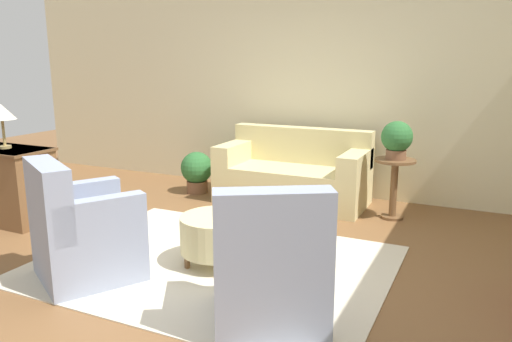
# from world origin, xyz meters

# --- Properties ---
(ground_plane) EXTENTS (16.00, 16.00, 0.00)m
(ground_plane) POSITION_xyz_m (0.00, 0.00, 0.00)
(ground_plane) COLOR brown
(wall_back) EXTENTS (9.48, 0.12, 2.80)m
(wall_back) POSITION_xyz_m (0.00, 2.80, 1.40)
(wall_back) COLOR beige
(wall_back) RESTS_ON ground_plane
(rug) EXTENTS (2.99, 2.30, 0.01)m
(rug) POSITION_xyz_m (0.00, 0.00, 0.01)
(rug) COLOR beige
(rug) RESTS_ON ground_plane
(couch) EXTENTS (1.84, 0.87, 0.91)m
(couch) POSITION_xyz_m (-0.09, 2.17, 0.34)
(couch) COLOR beige
(couch) RESTS_ON ground_plane
(armchair_left) EXTENTS (1.02, 1.02, 0.99)m
(armchair_left) POSITION_xyz_m (-0.84, -0.70, 0.39)
(armchair_left) COLOR #8E99B2
(armchair_left) RESTS_ON rug
(armchair_right) EXTENTS (1.02, 1.02, 0.99)m
(armchair_right) POSITION_xyz_m (0.84, -0.70, 0.39)
(armchair_right) COLOR #8E99B2
(armchair_right) RESTS_ON rug
(ottoman_table) EXTENTS (0.66, 0.66, 0.44)m
(ottoman_table) POSITION_xyz_m (0.03, 0.02, 0.29)
(ottoman_table) COLOR beige
(ottoman_table) RESTS_ON rug
(side_table) EXTENTS (0.45, 0.45, 0.69)m
(side_table) POSITION_xyz_m (1.17, 2.01, 0.45)
(side_table) COLOR brown
(side_table) RESTS_ON ground_plane
(dresser) EXTENTS (0.96, 0.57, 0.83)m
(dresser) POSITION_xyz_m (-2.64, 0.09, 0.43)
(dresser) COLOR brown
(dresser) RESTS_ON ground_plane
(potted_plant_on_side_table) EXTENTS (0.34, 0.34, 0.43)m
(potted_plant_on_side_table) POSITION_xyz_m (1.17, 2.01, 0.92)
(potted_plant_on_side_table) COLOR brown
(potted_plant_on_side_table) RESTS_ON side_table
(potted_plant_floor) EXTENTS (0.43, 0.43, 0.56)m
(potted_plant_floor) POSITION_xyz_m (-1.43, 2.03, 0.31)
(potted_plant_floor) COLOR brown
(potted_plant_floor) RESTS_ON ground_plane
(table_lamp) EXTENTS (0.30, 0.30, 0.48)m
(table_lamp) POSITION_xyz_m (-2.64, 0.09, 1.21)
(table_lamp) COLOR tan
(table_lamp) RESTS_ON dresser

